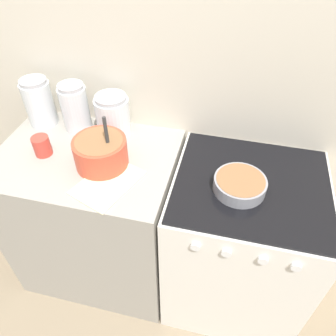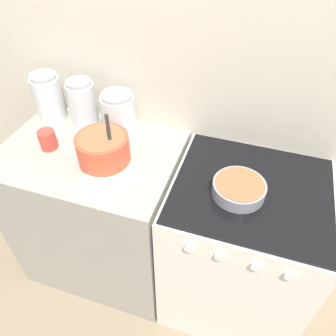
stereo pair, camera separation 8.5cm
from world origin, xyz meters
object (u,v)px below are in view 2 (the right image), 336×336
at_px(mixing_bowl, 103,148).
at_px(stove, 237,250).
at_px(storage_jar_right, 119,116).
at_px(storage_jar_middle, 83,106).
at_px(baking_pan, 239,188).
at_px(tin_can, 48,140).
at_px(storage_jar_left, 50,100).

bearing_deg(mixing_bowl, stove, 2.85).
height_order(stove, mixing_bowl, mixing_bowl).
bearing_deg(storage_jar_right, stove, -16.29).
relative_size(mixing_bowl, storage_jar_middle, 1.06).
relative_size(baking_pan, storage_jar_middle, 0.89).
bearing_deg(baking_pan, storage_jar_right, 158.52).
xyz_separation_m(storage_jar_right, tin_can, (-0.27, -0.24, -0.04)).
distance_m(baking_pan, tin_can, 0.93).
height_order(mixing_bowl, storage_jar_middle, mixing_bowl).
bearing_deg(mixing_bowl, storage_jar_middle, 133.55).
relative_size(storage_jar_middle, storage_jar_right, 1.16).
bearing_deg(storage_jar_middle, storage_jar_right, 0.00).
bearing_deg(stove, mixing_bowl, -177.15).
xyz_separation_m(storage_jar_left, tin_can, (0.13, -0.24, -0.06)).
bearing_deg(stove, tin_can, -178.25).
height_order(storage_jar_middle, storage_jar_right, storage_jar_middle).
xyz_separation_m(baking_pan, storage_jar_right, (-0.66, 0.26, 0.06)).
xyz_separation_m(storage_jar_middle, storage_jar_right, (0.20, 0.00, -0.02)).
relative_size(mixing_bowl, tin_can, 2.76).
relative_size(stove, tin_can, 9.75).
distance_m(stove, storage_jar_right, 0.93).
relative_size(storage_jar_right, tin_can, 2.23).
xyz_separation_m(mixing_bowl, storage_jar_right, (-0.03, 0.24, 0.01)).
height_order(stove, storage_jar_middle, storage_jar_middle).
distance_m(mixing_bowl, storage_jar_right, 0.24).
xyz_separation_m(mixing_bowl, storage_jar_left, (-0.43, 0.24, 0.03)).
bearing_deg(baking_pan, tin_can, 178.75).
height_order(mixing_bowl, tin_can, mixing_bowl).
distance_m(storage_jar_middle, tin_can, 0.26).
bearing_deg(stove, storage_jar_left, 169.40).
xyz_separation_m(baking_pan, tin_can, (-0.93, 0.02, 0.02)).
distance_m(stove, tin_can, 1.11).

